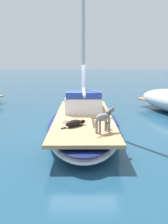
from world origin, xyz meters
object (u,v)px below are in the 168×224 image
object	(u,v)px
coiled_rope	(67,122)
sailboat_main	(84,124)
dog_grey	(104,118)
dog_black	(75,123)
deck_winch	(108,126)

from	to	relation	value
coiled_rope	sailboat_main	bearing A→B (deg)	59.83
sailboat_main	dog_grey	distance (m)	2.35
coiled_rope	dog_black	bearing A→B (deg)	-63.17
deck_winch	coiled_rope	size ratio (longest dim) A/B	0.65
dog_black	dog_grey	bearing A→B (deg)	-36.77
sailboat_main	dog_grey	bearing A→B (deg)	-75.73
dog_grey	deck_winch	bearing A→B (deg)	66.07
dog_black	deck_winch	world-z (taller)	dog_black
sailboat_main	coiled_rope	distance (m)	1.19
dog_grey	coiled_rope	xyz separation A→B (m)	(-1.12, 1.18, -0.40)
dog_black	sailboat_main	bearing A→B (deg)	78.82
dog_grey	deck_winch	distance (m)	0.49
sailboat_main	coiled_rope	size ratio (longest dim) A/B	22.41
dog_grey	dog_black	distance (m)	1.11
sailboat_main	deck_winch	world-z (taller)	deck_winch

